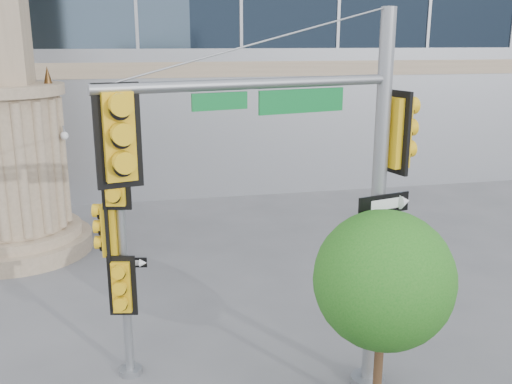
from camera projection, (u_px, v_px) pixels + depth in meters
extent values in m
cylinder|color=gray|center=(19.00, 244.00, 17.57)|extent=(4.40, 4.40, 0.50)
cylinder|color=gray|center=(17.00, 231.00, 17.47)|extent=(3.80, 3.80, 0.30)
cylinder|color=gray|center=(10.00, 163.00, 16.91)|extent=(3.00, 3.00, 4.00)
cylinder|color=gray|center=(1.00, 89.00, 16.36)|extent=(3.50, 3.50, 0.30)
cone|color=#472D14|center=(47.00, 75.00, 16.52)|extent=(0.24, 0.24, 0.50)
cylinder|color=slate|center=(368.00, 379.00, 10.86)|extent=(0.64, 0.64, 0.14)
cylinder|color=slate|center=(377.00, 211.00, 10.00)|extent=(0.25, 0.25, 6.85)
cylinder|color=slate|center=(255.00, 84.00, 8.38)|extent=(4.69, 1.31, 0.16)
cube|color=#0D702D|center=(302.00, 101.00, 8.77)|extent=(1.45, 0.40, 0.37)
cube|color=yellow|center=(118.00, 136.00, 7.66)|extent=(0.69, 0.46, 1.43)
cube|color=yellow|center=(397.00, 132.00, 9.78)|extent=(0.46, 0.69, 1.43)
cube|color=black|center=(384.00, 204.00, 9.81)|extent=(1.03, 0.29, 0.34)
cube|color=#9B160E|center=(381.00, 248.00, 10.02)|extent=(0.36, 0.12, 0.53)
cylinder|color=slate|center=(131.00, 371.00, 11.18)|extent=(0.45, 0.45, 0.11)
cylinder|color=slate|center=(124.00, 263.00, 10.59)|extent=(0.17, 0.17, 4.65)
cube|color=yellow|center=(115.00, 178.00, 9.96)|extent=(0.55, 0.36, 1.16)
cube|color=yellow|center=(110.00, 229.00, 10.42)|extent=(0.36, 0.55, 1.16)
cube|color=yellow|center=(122.00, 286.00, 10.49)|extent=(0.55, 0.36, 1.16)
cube|color=black|center=(131.00, 263.00, 10.47)|extent=(0.57, 0.15, 0.19)
cylinder|color=#382314|center=(378.00, 363.00, 9.72)|extent=(0.15, 0.15, 1.99)
sphere|color=#1A6116|center=(384.00, 280.00, 9.32)|extent=(2.32, 2.32, 2.32)
sphere|color=#1A6116|center=(403.00, 289.00, 9.77)|extent=(1.44, 1.44, 1.44)
sphere|color=#1A6116|center=(367.00, 305.00, 9.05)|extent=(1.21, 1.21, 1.21)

